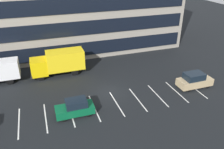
# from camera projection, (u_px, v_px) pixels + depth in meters

# --- Properties ---
(ground_plane) EXTENTS (120.00, 120.00, 0.00)m
(ground_plane) POSITION_uv_depth(u_px,v_px,m) (109.00, 92.00, 29.96)
(ground_plane) COLOR black
(lot_markings) EXTENTS (22.54, 5.40, 0.01)m
(lot_markings) POSITION_uv_depth(u_px,v_px,m) (117.00, 104.00, 27.58)
(lot_markings) COLOR silver
(lot_markings) RESTS_ON ground_plane
(box_truck_yellow_all) EXTENTS (7.86, 2.60, 3.64)m
(box_truck_yellow_all) POSITION_uv_depth(u_px,v_px,m) (59.00, 62.00, 33.55)
(box_truck_yellow_all) COLOR yellow
(box_truck_yellow_all) RESTS_ON ground_plane
(suv_forest) EXTENTS (4.26, 1.81, 1.93)m
(suv_forest) POSITION_uv_depth(u_px,v_px,m) (75.00, 108.00, 25.23)
(suv_forest) COLOR #0C5933
(suv_forest) RESTS_ON ground_plane
(suv_tan) EXTENTS (4.69, 1.99, 2.12)m
(suv_tan) POSITION_uv_depth(u_px,v_px,m) (194.00, 80.00, 30.64)
(suv_tan) COLOR tan
(suv_tan) RESTS_ON ground_plane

